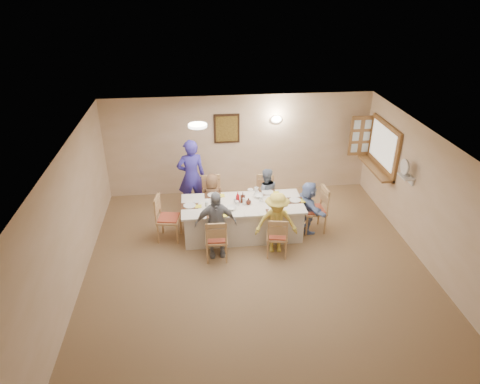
{
  "coord_description": "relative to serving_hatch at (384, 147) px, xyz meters",
  "views": [
    {
      "loc": [
        -1.03,
        -6.31,
        5.12
      ],
      "look_at": [
        -0.2,
        1.4,
        1.05
      ],
      "focal_mm": 32.0,
      "sensor_mm": 36.0,
      "label": 1
    }
  ],
  "objects": [
    {
      "name": "bowl_b",
      "position": [
        -2.98,
        -0.72,
        -0.71
      ],
      "size": [
        0.31,
        0.31,
        0.07
      ],
      "primitive_type": "imported",
      "rotation": [
        0.0,
        0.0,
        -0.22
      ],
      "color": "white",
      "rests_on": "dining_table"
    },
    {
      "name": "condiment_ketchup",
      "position": [
        -3.45,
        -0.91,
        -0.62
      ],
      "size": [
        0.15,
        0.15,
        0.24
      ],
      "primitive_type": "imported",
      "rotation": [
        0.0,
        0.0,
        -0.38
      ],
      "color": "#AF0F13",
      "rests_on": "dining_table"
    },
    {
      "name": "placemat_le",
      "position": [
        -4.45,
        -0.96,
        -0.74
      ],
      "size": [
        0.36,
        0.27,
        0.01
      ],
      "primitive_type": "cube",
      "color": "#472B19",
      "rests_on": "dining_table"
    },
    {
      "name": "hatch_sill",
      "position": [
        -0.12,
        0.0,
        -0.53
      ],
      "size": [
        0.3,
        1.5,
        0.05
      ],
      "primitive_type": "cube",
      "color": "brown",
      "rests_on": "room_walls"
    },
    {
      "name": "serving_hatch",
      "position": [
        0.0,
        0.0,
        0.0
      ],
      "size": [
        0.06,
        1.5,
        1.15
      ],
      "primitive_type": "cube",
      "color": "brown",
      "rests_on": "room_walls"
    },
    {
      "name": "placemat_br",
      "position": [
        -2.75,
        -0.54,
        -0.74
      ],
      "size": [
        0.35,
        0.26,
        0.01
      ],
      "primitive_type": "cube",
      "color": "#472B19",
      "rests_on": "dining_table"
    },
    {
      "name": "caregiver",
      "position": [
        -4.4,
        0.19,
        -0.61
      ],
      "size": [
        0.79,
        0.64,
        1.78
      ],
      "primitive_type": "imported",
      "rotation": [
        0.0,
        0.0,
        3.31
      ],
      "color": "#3930AA",
      "rests_on": "ground"
    },
    {
      "name": "plate_fl",
      "position": [
        -3.95,
        -1.38,
        -0.73
      ],
      "size": [
        0.23,
        0.23,
        0.01
      ],
      "primitive_type": "cylinder",
      "color": "white",
      "rests_on": "dining_table"
    },
    {
      "name": "placemat_fr",
      "position": [
        -2.75,
        -1.38,
        -0.74
      ],
      "size": [
        0.32,
        0.24,
        0.01
      ],
      "primitive_type": "cube",
      "color": "#472B19",
      "rests_on": "dining_table"
    },
    {
      "name": "teacup_b",
      "position": [
        -2.99,
        -0.45,
        -0.69
      ],
      "size": [
        0.17,
        0.17,
        0.09
      ],
      "primitive_type": "imported",
      "rotation": [
        0.0,
        0.0,
        -0.38
      ],
      "color": "white",
      "rests_on": "dining_table"
    },
    {
      "name": "plate_fr",
      "position": [
        -2.75,
        -1.38,
        -0.73
      ],
      "size": [
        0.25,
        0.25,
        0.02
      ],
      "primitive_type": "cylinder",
      "color": "white",
      "rests_on": "dining_table"
    },
    {
      "name": "chair_front_right",
      "position": [
        -2.75,
        -1.76,
        -1.05
      ],
      "size": [
        0.5,
        0.5,
        0.9
      ],
      "primitive_type": null,
      "rotation": [
        0.0,
        0.0,
        2.97
      ],
      "color": "tan",
      "rests_on": "ground"
    },
    {
      "name": "condiment_brown",
      "position": [
        -3.34,
        -0.91,
        -0.63
      ],
      "size": [
        0.12,
        0.12,
        0.22
      ],
      "primitive_type": "imported",
      "rotation": [
        0.0,
        0.0,
        -0.1
      ],
      "color": "#441B12",
      "rests_on": "dining_table"
    },
    {
      "name": "fan_shelf",
      "position": [
        -0.08,
        -1.35,
        -0.1
      ],
      "size": [
        0.22,
        0.36,
        0.03
      ],
      "primitive_type": "cube",
      "color": "white",
      "rests_on": "room_walls"
    },
    {
      "name": "plate_bl",
      "position": [
        -3.95,
        -0.54,
        -0.73
      ],
      "size": [
        0.23,
        0.23,
        0.01
      ],
      "primitive_type": "cylinder",
      "color": "white",
      "rests_on": "dining_table"
    },
    {
      "name": "drinking_glass",
      "position": [
        -3.5,
        -0.91,
        -0.68
      ],
      "size": [
        0.06,
        0.06,
        0.09
      ],
      "primitive_type": "cylinder",
      "color": "silver",
      "rests_on": "dining_table"
    },
    {
      "name": "chair_back_left",
      "position": [
        -3.95,
        -0.16,
        -1.01
      ],
      "size": [
        0.49,
        0.49,
        0.98
      ],
      "primitive_type": null,
      "rotation": [
        0.0,
        0.0,
        0.04
      ],
      "color": "tan",
      "rests_on": "ground"
    },
    {
      "name": "napkin_fl",
      "position": [
        -3.77,
        -1.43,
        -0.73
      ],
      "size": [
        0.13,
        0.13,
        0.01
      ],
      "primitive_type": "cube",
      "color": "yellow",
      "rests_on": "dining_table"
    },
    {
      "name": "ground",
      "position": [
        -3.21,
        -2.4,
        -1.5
      ],
      "size": [
        7.0,
        7.0,
        0.0
      ],
      "primitive_type": "plane",
      "color": "#7E6147"
    },
    {
      "name": "teacup_a",
      "position": [
        -4.16,
        -1.31,
        -0.7
      ],
      "size": [
        0.17,
        0.17,
        0.08
      ],
      "primitive_type": "imported",
      "rotation": [
        0.0,
        0.0,
        -0.43
      ],
      "color": "white",
      "rests_on": "dining_table"
    },
    {
      "name": "napkin_re",
      "position": [
        -2.05,
        -1.01,
        -0.73
      ],
      "size": [
        0.14,
        0.14,
        0.01
      ],
      "primitive_type": "cube",
      "color": "yellow",
      "rests_on": "dining_table"
    },
    {
      "name": "chair_back_right",
      "position": [
        -2.75,
        -0.16,
        -1.04
      ],
      "size": [
        0.53,
        0.53,
        0.93
      ],
      "primitive_type": null,
      "rotation": [
        0.0,
        0.0,
        -0.21
      ],
      "color": "tan",
      "rests_on": "ground"
    },
    {
      "name": "bowl_a",
      "position": [
        -3.61,
        -1.18,
        -0.71
      ],
      "size": [
        0.34,
        0.34,
        0.05
      ],
      "primitive_type": "imported",
      "rotation": [
        0.0,
        0.0,
        -0.34
      ],
      "color": "white",
      "rests_on": "dining_table"
    },
    {
      "name": "plate_le",
      "position": [
        -4.45,
        -0.96,
        -0.73
      ],
      "size": [
        0.26,
        0.26,
        0.02
      ],
      "primitive_type": "cylinder",
      "color": "white",
      "rests_on": "dining_table"
    },
    {
      "name": "placemat_bl",
      "position": [
        -3.95,
        -0.54,
        -0.74
      ],
      "size": [
        0.36,
        0.27,
        0.01
      ],
      "primitive_type": "cube",
      "color": "#472B19",
      "rests_on": "dining_table"
    },
    {
      "name": "dining_table",
      "position": [
        -3.35,
        -0.96,
        -1.12
      ],
      "size": [
        2.54,
        1.08,
        0.76
      ],
      "primitive_type": "cube",
      "color": "white",
      "rests_on": "ground"
    },
    {
      "name": "condiment_malt",
      "position": [
        -3.23,
        -1.01,
        -0.67
      ],
      "size": [
        0.18,
        0.18,
        0.14
      ],
      "primitive_type": "imported",
      "rotation": [
        0.0,
        0.0,
        -0.32
      ],
      "color": "#441B12",
      "rests_on": "dining_table"
    },
    {
      "name": "ceiling_light",
      "position": [
        -4.21,
        -0.9,
        0.97
      ],
      "size": [
        0.36,
        0.36,
        0.05
      ],
      "primitive_type": "cylinder",
      "color": "white",
      "rests_on": "room_walls"
    },
    {
      "name": "wall_sconce",
      "position": [
        -2.31,
        1.04,
        0.4
      ],
      "size": [
        0.26,
        0.09,
        0.18
      ],
      "primitive_type": "ellipsoid",
      "color": "white",
      "rests_on": "room_walls"
    },
    {
      "name": "plate_re",
      "position": [
        -2.23,
        -0.96,
        -0.73
      ],
      "size": [
        0.24,
        0.24,
        0.02
      ],
      "primitive_type": "cylinder",
      "color": "white",
      "rests_on": "dining_table"
    },
    {
      "name": "shutter_door",
      "position": [
        -0.26,
        0.76,
        0.0
      ],
      "size": [
        0.55,
        0.04,
        1.0
      ],
      "primitive_type": "cube",
      "color": "brown",
      "rests_on": "room_walls"
    },
    {
      "name": "chair_right_end",
      "position": [
        -1.8,
        -0.96,
        -0.98
      ],
      "size": [
        0.53,
        0.53,
        1.03
      ],
      "primitive_type": null,
      "rotation": [
        0.0,
        0.0,
        -1.5
      ],
      "color": "tan",
      "rests_on": "ground"
    },
    {
      "name": "napkin_fr",
      "position": [
        -2.57,
        -1.43,
        -0.73
      ],
      "size": [
        0.14,
        0.14,
        0.01
      ],
      "primitive_type": "cube",
      "color": "yellow",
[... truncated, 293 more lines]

